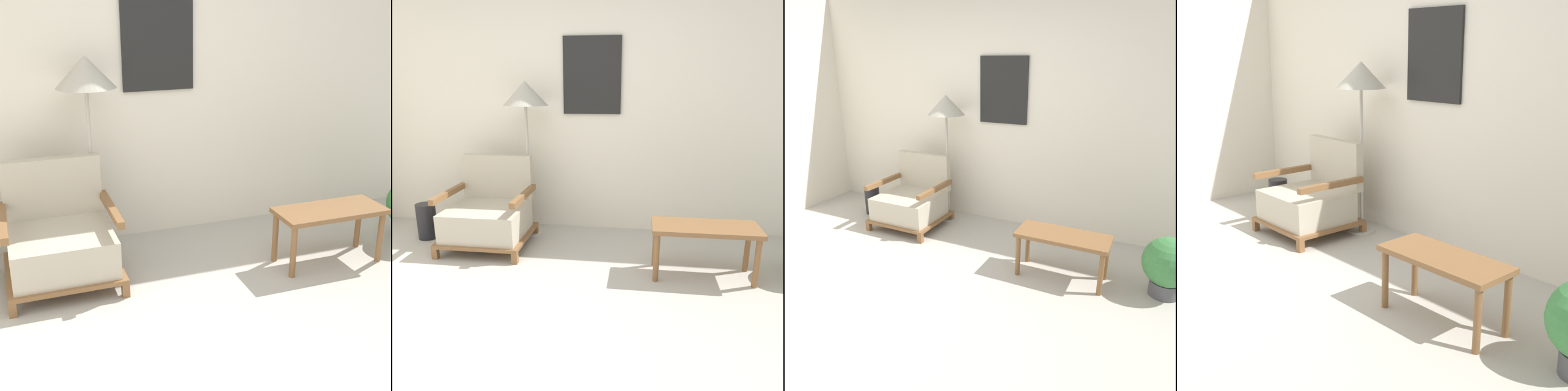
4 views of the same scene
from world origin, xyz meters
TOP-DOWN VIEW (x-y plane):
  - ground_plane at (0.00, 0.00)m, footprint 14.00×14.00m
  - wall_back at (0.00, 2.10)m, footprint 8.00×0.09m
  - armchair at (-0.78, 1.47)m, footprint 0.77×0.71m
  - floor_lamp at (-0.49, 1.81)m, footprint 0.43×0.43m
  - coffee_table at (1.11, 1.09)m, footprint 0.81×0.35m
  - vase at (-1.46, 1.54)m, footprint 0.18×0.18m
  - potted_plant at (1.97, 1.20)m, footprint 0.42×0.42m

SIDE VIEW (x-z plane):
  - ground_plane at x=0.00m, z-range 0.00..0.00m
  - vase at x=-1.46m, z-range 0.00..0.35m
  - potted_plant at x=1.97m, z-range 0.03..0.55m
  - armchair at x=-0.78m, z-range -0.11..0.70m
  - coffee_table at x=1.11m, z-range 0.14..0.57m
  - floor_lamp at x=-0.49m, z-range 0.57..2.07m
  - wall_back at x=0.00m, z-range 0.00..2.70m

